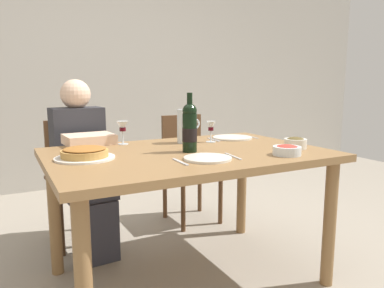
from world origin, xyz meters
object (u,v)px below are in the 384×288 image
chair_left (76,172)px  diner_left (83,162)px  dining_table (188,167)px  wine_glass_left_diner (123,127)px  baked_tart (85,153)px  olive_bowl (295,143)px  salad_bowl (287,150)px  wine_glass_right_diner (211,127)px  dinner_plate_left_setting (232,138)px  water_pitcher (185,128)px  chair_right (187,160)px  wine_bottle (189,128)px  dinner_plate_right_setting (208,158)px

chair_left → diner_left: (0.01, -0.24, 0.12)m
dining_table → wine_glass_left_diner: wine_glass_left_diner is taller
dining_table → baked_tart: bearing=174.9°
olive_bowl → chair_left: bearing=133.0°
salad_bowl → chair_left: size_ratio=0.17×
wine_glass_right_diner → dinner_plate_left_setting: size_ratio=0.50×
wine_glass_right_diner → chair_left: size_ratio=0.15×
water_pitcher → wine_glass_right_diner: size_ratio=1.58×
wine_glass_left_diner → chair_right: (0.70, 0.50, -0.37)m
salad_bowl → chair_left: (-0.86, 1.25, -0.29)m
wine_bottle → chair_right: wine_bottle is taller
water_pitcher → diner_left: size_ratio=0.18×
dinner_plate_left_setting → baked_tart: bearing=-167.3°
salad_bowl → chair_left: 1.55m
dinner_plate_left_setting → chair_right: 0.67m
wine_glass_left_diner → water_pitcher: bearing=-18.7°
baked_tart → water_pitcher: bearing=18.2°
chair_left → chair_right: 0.90m
wine_bottle → salad_bowl: bearing=-37.9°
chair_right → chair_left: bearing=-1.9°
water_pitcher → dinner_plate_right_setting: size_ratio=0.89×
dining_table → wine_glass_left_diner: (-0.25, 0.39, 0.20)m
water_pitcher → baked_tart: (-0.67, -0.22, -0.07)m
wine_glass_right_diner → dinner_plate_left_setting: (0.21, 0.06, -0.09)m
chair_right → diner_left: bearing=12.9°
wine_bottle → water_pitcher: bearing=67.2°
salad_bowl → olive_bowl: bearing=35.9°
dining_table → wine_glass_right_diner: bearing=38.5°
dinner_plate_left_setting → diner_left: size_ratio=0.23×
baked_tart → dinner_plate_left_setting: bearing=12.7°
salad_bowl → diner_left: size_ratio=0.13×
wine_glass_left_diner → chair_left: 0.66m
dinner_plate_left_setting → chair_right: (-0.04, 0.61, -0.27)m
chair_right → wine_glass_right_diner: bearing=74.7°
wine_bottle → dinner_plate_left_setting: wine_bottle is taller
dining_table → wine_glass_left_diner: size_ratio=10.40×
water_pitcher → chair_right: 0.79m
water_pitcher → salad_bowl: size_ratio=1.44×
baked_tart → wine_glass_right_diner: (0.83, 0.17, 0.07)m
salad_bowl → chair_left: bearing=124.7°
olive_bowl → wine_glass_left_diner: (-0.84, 0.61, 0.07)m
dining_table → chair_right: chair_right is taller
wine_bottle → salad_bowl: wine_bottle is taller
wine_bottle → baked_tart: 0.56m
dining_table → wine_bottle: 0.23m
diner_left → chair_right: bearing=-170.0°
wine_glass_right_diner → dinner_plate_right_setting: 0.56m
dining_table → wine_glass_left_diner: 0.51m
salad_bowl → dinner_plate_left_setting: (0.08, 0.63, -0.02)m
chair_right → baked_tart: bearing=39.2°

